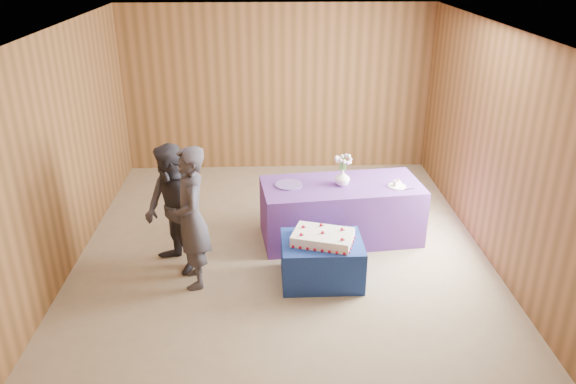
{
  "coord_description": "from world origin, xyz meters",
  "views": [
    {
      "loc": [
        -0.15,
        -6.03,
        3.53
      ],
      "look_at": [
        0.07,
        0.1,
        0.8
      ],
      "focal_mm": 35.0,
      "sensor_mm": 36.0,
      "label": 1
    }
  ],
  "objects_px": {
    "cake_table": "(322,261)",
    "serving_table": "(341,211)",
    "guest_left": "(191,218)",
    "sheet_cake": "(323,237)",
    "vase": "(342,178)",
    "guest_right": "(173,210)"
  },
  "relations": [
    {
      "from": "cake_table",
      "to": "serving_table",
      "type": "bearing_deg",
      "value": 71.09
    },
    {
      "from": "guest_right",
      "to": "guest_left",
      "type": "bearing_deg",
      "value": 1.05
    },
    {
      "from": "serving_table",
      "to": "guest_left",
      "type": "height_order",
      "value": "guest_left"
    },
    {
      "from": "cake_table",
      "to": "guest_right",
      "type": "height_order",
      "value": "guest_right"
    },
    {
      "from": "sheet_cake",
      "to": "vase",
      "type": "height_order",
      "value": "vase"
    },
    {
      "from": "serving_table",
      "to": "guest_left",
      "type": "xyz_separation_m",
      "value": [
        -1.76,
        -1.01,
        0.43
      ]
    },
    {
      "from": "guest_left",
      "to": "guest_right",
      "type": "distance_m",
      "value": 0.4
    },
    {
      "from": "cake_table",
      "to": "sheet_cake",
      "type": "relative_size",
      "value": 1.16
    },
    {
      "from": "cake_table",
      "to": "guest_right",
      "type": "distance_m",
      "value": 1.78
    },
    {
      "from": "sheet_cake",
      "to": "serving_table",
      "type": "bearing_deg",
      "value": 89.75
    },
    {
      "from": "cake_table",
      "to": "guest_left",
      "type": "height_order",
      "value": "guest_left"
    },
    {
      "from": "sheet_cake",
      "to": "vase",
      "type": "xyz_separation_m",
      "value": [
        0.33,
        1.01,
        0.29
      ]
    },
    {
      "from": "cake_table",
      "to": "guest_left",
      "type": "distance_m",
      "value": 1.53
    },
    {
      "from": "vase",
      "to": "guest_right",
      "type": "bearing_deg",
      "value": -161.2
    },
    {
      "from": "vase",
      "to": "guest_right",
      "type": "distance_m",
      "value": 2.12
    },
    {
      "from": "sheet_cake",
      "to": "vase",
      "type": "bearing_deg",
      "value": 89.46
    },
    {
      "from": "cake_table",
      "to": "guest_right",
      "type": "relative_size",
      "value": 0.59
    },
    {
      "from": "cake_table",
      "to": "sheet_cake",
      "type": "bearing_deg",
      "value": -81.85
    },
    {
      "from": "cake_table",
      "to": "serving_table",
      "type": "xyz_separation_m",
      "value": [
        0.34,
        1.01,
        0.12
      ]
    },
    {
      "from": "serving_table",
      "to": "vase",
      "type": "height_order",
      "value": "vase"
    },
    {
      "from": "serving_table",
      "to": "guest_left",
      "type": "bearing_deg",
      "value": -156.75
    },
    {
      "from": "serving_table",
      "to": "vase",
      "type": "bearing_deg",
      "value": -95.95
    }
  ]
}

